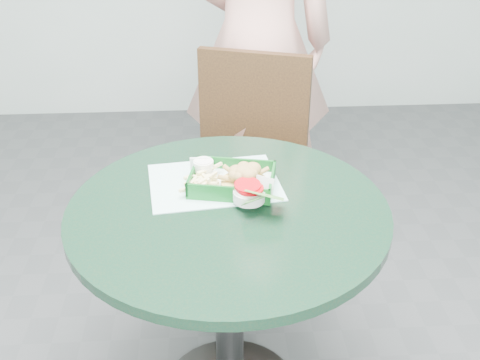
{
  "coord_description": "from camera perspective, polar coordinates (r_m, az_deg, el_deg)",
  "views": [
    {
      "loc": [
        -0.05,
        -1.29,
        1.6
      ],
      "look_at": [
        0.04,
        0.1,
        0.79
      ],
      "focal_mm": 42.0,
      "sensor_mm": 36.0,
      "label": 1
    }
  ],
  "objects": [
    {
      "name": "sauce_ramekin",
      "position": [
        1.63,
        -4.0,
        0.62
      ],
      "size": [
        0.06,
        0.06,
        0.03
      ],
      "rotation": [
        0.0,
        0.0,
        0.06
      ],
      "color": "white",
      "rests_on": "food_basket"
    },
    {
      "name": "garnish_cup",
      "position": [
        1.53,
        1.89,
        -1.78
      ],
      "size": [
        0.13,
        0.13,
        0.05
      ],
      "rotation": [
        0.0,
        0.0,
        -0.22
      ],
      "color": "white",
      "rests_on": "food_basket"
    },
    {
      "name": "cafe_table",
      "position": [
        1.64,
        -1.15,
        -8.22
      ],
      "size": [
        0.88,
        0.88,
        0.75
      ],
      "color": "#2D2D2D",
      "rests_on": "floor"
    },
    {
      "name": "crab_sandwich",
      "position": [
        1.59,
        0.58,
        -0.15
      ],
      "size": [
        0.13,
        0.13,
        0.08
      ],
      "rotation": [
        0.0,
        0.0,
        0.04
      ],
      "color": "tan",
      "rests_on": "food_basket"
    },
    {
      "name": "placemat",
      "position": [
        1.65,
        -2.61,
        -0.82
      ],
      "size": [
        0.4,
        0.32,
        0.0
      ],
      "primitive_type": "cube",
      "rotation": [
        0.0,
        0.0,
        0.13
      ],
      "color": "#B6EDE9",
      "rests_on": "cafe_table"
    },
    {
      "name": "dining_chair",
      "position": [
        2.31,
        1.58,
        2.58
      ],
      "size": [
        0.46,
        0.46,
        0.93
      ],
      "rotation": [
        0.0,
        0.0,
        -0.32
      ],
      "color": "#482D1B",
      "rests_on": "floor"
    },
    {
      "name": "food_basket",
      "position": [
        1.62,
        -0.79,
        -0.89
      ],
      "size": [
        0.24,
        0.17,
        0.05
      ],
      "rotation": [
        0.0,
        0.0,
        -0.2
      ],
      "color": "#0B581A",
      "rests_on": "placemat"
    },
    {
      "name": "fries_pile",
      "position": [
        1.6,
        -4.05,
        -0.46
      ],
      "size": [
        0.12,
        0.13,
        0.04
      ],
      "primitive_type": null,
      "rotation": [
        0.0,
        0.0,
        -0.15
      ],
      "color": "#FFEC9F",
      "rests_on": "food_basket"
    }
  ]
}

